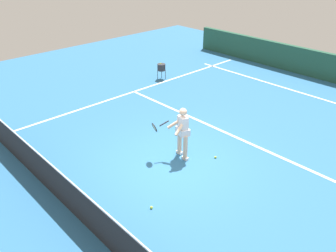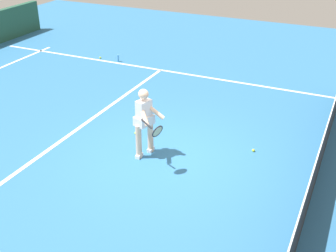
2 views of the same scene
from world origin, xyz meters
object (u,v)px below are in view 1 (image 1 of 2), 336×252
(tennis_player, at_px, (182,131))
(ball_hopper, at_px, (161,67))
(tennis_ball_mid, at_px, (215,157))
(tennis_ball_far, at_px, (151,207))

(tennis_player, bearing_deg, ball_hopper, -37.12)
(tennis_ball_mid, height_order, tennis_ball_far, same)
(tennis_player, height_order, tennis_ball_far, tennis_player)
(tennis_ball_far, relative_size, ball_hopper, 0.09)
(ball_hopper, bearing_deg, tennis_ball_mid, 151.11)
(tennis_player, relative_size, ball_hopper, 2.09)
(tennis_ball_far, bearing_deg, ball_hopper, -43.67)
(tennis_player, xyz_separation_m, ball_hopper, (5.25, -3.98, -0.30))
(tennis_ball_mid, bearing_deg, tennis_ball_far, 97.89)
(tennis_player, relative_size, tennis_ball_mid, 23.48)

